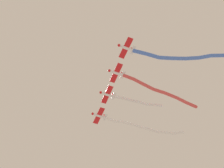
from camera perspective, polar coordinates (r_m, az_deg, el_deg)
The scene contains 8 objects.
airplane_lead at distance 97.12m, azimuth -2.09°, elevation -5.05°, with size 4.74×5.50×1.48m.
smoke_trail_lead at distance 98.54m, azimuth 5.18°, elevation -6.88°, with size 14.58×16.74×2.90m.
airplane_left_wing at distance 93.04m, azimuth -0.76°, elevation -1.67°, with size 4.77×5.45×1.48m.
smoke_trail_left_wing at distance 95.73m, azimuth 4.28°, elevation -2.84°, with size 11.26×9.20×2.75m.
airplane_right_wing at distance 88.85m, azimuth 0.68°, elevation 1.80°, with size 4.76×5.48×1.48m.
smoke_trail_right_wing at distance 91.76m, azimuth 7.76°, elevation -1.18°, with size 18.17×12.18×2.47m.
airplane_slot at distance 85.61m, azimuth 2.25°, elevation 5.78°, with size 4.72×5.53×1.48m.
smoke_trail_slot at distance 90.37m, azimuth 11.60°, elevation 4.38°, with size 16.88×21.51×4.42m.
Camera 1 is at (43.56, 27.82, 7.37)m, focal length 57.38 mm.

